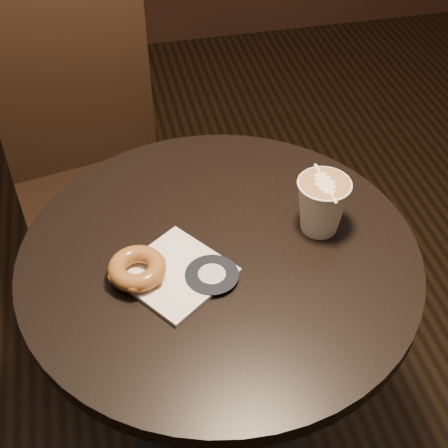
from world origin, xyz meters
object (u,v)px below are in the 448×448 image
at_px(chair, 90,152).
at_px(latte_cup, 322,206).
at_px(pastry_bag, 176,273).
at_px(cafe_table, 220,323).
at_px(doughnut, 137,268).

relative_size(chair, latte_cup, 9.71).
bearing_deg(pastry_bag, cafe_table, -11.64).
xyz_separation_m(cafe_table, doughnut, (-0.15, -0.03, 0.22)).
distance_m(cafe_table, doughnut, 0.27).
bearing_deg(cafe_table, chair, 109.32).
bearing_deg(cafe_table, doughnut, -168.31).
relative_size(pastry_bag, doughnut, 1.62).
bearing_deg(latte_cup, pastry_bag, -168.18).
xyz_separation_m(chair, doughnut, (0.06, -0.63, 0.21)).
distance_m(chair, pastry_bag, 0.67).
height_order(doughnut, latte_cup, latte_cup).
distance_m(pastry_bag, latte_cup, 0.28).
bearing_deg(chair, doughnut, -95.46).
bearing_deg(cafe_table, pastry_bag, -155.93).
distance_m(doughnut, latte_cup, 0.34).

